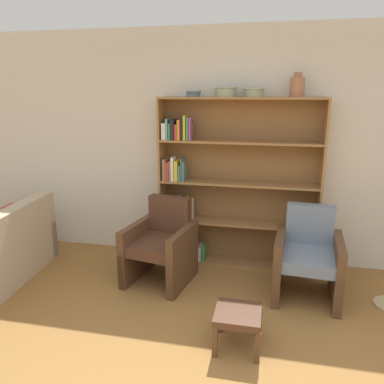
% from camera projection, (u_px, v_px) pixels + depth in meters
% --- Properties ---
extents(wall_back, '(12.00, 0.06, 2.75)m').
position_uv_depth(wall_back, '(255.00, 149.00, 4.39)').
color(wall_back, silver).
rests_on(wall_back, ground).
extents(bookshelf, '(1.85, 0.30, 1.97)m').
position_uv_depth(bookshelf, '(224.00, 187.00, 4.41)').
color(bookshelf, olive).
rests_on(bookshelf, ground).
extents(bowl_cream, '(0.17, 0.17, 0.06)m').
position_uv_depth(bowl_cream, '(193.00, 93.00, 4.19)').
color(bowl_cream, slate).
rests_on(bowl_cream, bookshelf).
extents(bowl_terracotta, '(0.25, 0.25, 0.11)m').
position_uv_depth(bowl_terracotta, '(226.00, 91.00, 4.11)').
color(bowl_terracotta, gray).
rests_on(bowl_terracotta, bookshelf).
extents(bowl_stoneware, '(0.23, 0.23, 0.09)m').
position_uv_depth(bowl_stoneware, '(254.00, 92.00, 4.05)').
color(bowl_stoneware, gray).
rests_on(bowl_stoneware, bookshelf).
extents(vase_tall, '(0.15, 0.15, 0.25)m').
position_uv_depth(vase_tall, '(297.00, 86.00, 3.94)').
color(vase_tall, '#A36647').
rests_on(vase_tall, bookshelf).
extents(armchair_leather, '(0.75, 0.78, 0.90)m').
position_uv_depth(armchair_leather, '(161.00, 245.00, 4.08)').
color(armchair_leather, brown).
rests_on(armchair_leather, ground).
extents(armchair_cushioned, '(0.69, 0.73, 0.90)m').
position_uv_depth(armchair_cushioned, '(308.00, 258.00, 3.77)').
color(armchair_cushioned, brown).
rests_on(armchair_cushioned, ground).
extents(footstool, '(0.37, 0.37, 0.32)m').
position_uv_depth(footstool, '(238.00, 318.00, 3.01)').
color(footstool, brown).
rests_on(footstool, ground).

